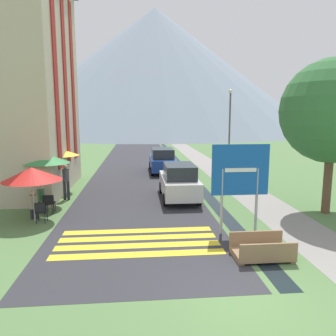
{
  "coord_description": "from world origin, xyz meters",
  "views": [
    {
      "loc": [
        -2.47,
        -7.01,
        4.25
      ],
      "look_at": [
        -0.9,
        10.0,
        1.5
      ],
      "focal_mm": 35.0,
      "sensor_mm": 36.0,
      "label": 1
    }
  ],
  "objects_px": {
    "person_seated_far": "(34,203)",
    "person_standing_terrace": "(66,179)",
    "cafe_umbrella_rear_yellow": "(60,152)",
    "cafe_chair_near_left": "(50,202)",
    "cafe_umbrella_front_red": "(32,174)",
    "parked_car_near": "(179,181)",
    "person_seated_near": "(41,196)",
    "tree_by_path": "(333,111)",
    "footbridge": "(262,250)",
    "cafe_chair_nearest": "(41,211)",
    "hotel_building": "(8,69)",
    "cafe_chair_far_left": "(54,190)",
    "cafe_umbrella_middle_green": "(47,159)",
    "parked_car_far": "(162,160)",
    "cafe_chair_near_right": "(48,202)",
    "streetlamp": "(230,126)",
    "cafe_chair_middle": "(48,195)",
    "road_sign": "(240,176)"
  },
  "relations": [
    {
      "from": "person_seated_far",
      "to": "person_standing_terrace",
      "type": "bearing_deg",
      "value": 77.78
    },
    {
      "from": "cafe_umbrella_rear_yellow",
      "to": "person_seated_far",
      "type": "xyz_separation_m",
      "value": [
        0.0,
        -5.1,
        -1.53
      ]
    },
    {
      "from": "cafe_chair_near_left",
      "to": "cafe_umbrella_front_red",
      "type": "distance_m",
      "value": 1.75
    },
    {
      "from": "parked_car_near",
      "to": "person_seated_far",
      "type": "bearing_deg",
      "value": -156.5
    },
    {
      "from": "person_seated_near",
      "to": "tree_by_path",
      "type": "height_order",
      "value": "tree_by_path"
    },
    {
      "from": "person_seated_far",
      "to": "person_standing_terrace",
      "type": "relative_size",
      "value": 0.68
    },
    {
      "from": "footbridge",
      "to": "cafe_chair_nearest",
      "type": "xyz_separation_m",
      "value": [
        -7.55,
        3.92,
        0.29
      ]
    },
    {
      "from": "hotel_building",
      "to": "cafe_chair_nearest",
      "type": "relative_size",
      "value": 14.73
    },
    {
      "from": "cafe_chair_far_left",
      "to": "person_seated_near",
      "type": "distance_m",
      "value": 2.05
    },
    {
      "from": "cafe_chair_nearest",
      "to": "person_seated_far",
      "type": "relative_size",
      "value": 0.69
    },
    {
      "from": "footbridge",
      "to": "cafe_chair_far_left",
      "type": "distance_m",
      "value": 11.09
    },
    {
      "from": "cafe_chair_nearest",
      "to": "cafe_umbrella_front_red",
      "type": "relative_size",
      "value": 0.36
    },
    {
      "from": "person_standing_terrace",
      "to": "tree_by_path",
      "type": "distance_m",
      "value": 12.74
    },
    {
      "from": "cafe_umbrella_middle_green",
      "to": "cafe_umbrella_rear_yellow",
      "type": "distance_m",
      "value": 2.96
    },
    {
      "from": "cafe_umbrella_middle_green",
      "to": "person_standing_terrace",
      "type": "distance_m",
      "value": 1.64
    },
    {
      "from": "person_seated_near",
      "to": "person_seated_far",
      "type": "bearing_deg",
      "value": -87.66
    },
    {
      "from": "cafe_chair_nearest",
      "to": "parked_car_near",
      "type": "bearing_deg",
      "value": 24.43
    },
    {
      "from": "parked_car_far",
      "to": "person_seated_near",
      "type": "relative_size",
      "value": 3.72
    },
    {
      "from": "cafe_chair_near_right",
      "to": "person_standing_terrace",
      "type": "xyz_separation_m",
      "value": [
        0.28,
        2.38,
        0.55
      ]
    },
    {
      "from": "cafe_chair_nearest",
      "to": "person_seated_near",
      "type": "bearing_deg",
      "value": 100.61
    },
    {
      "from": "cafe_chair_near_right",
      "to": "cafe_umbrella_front_red",
      "type": "distance_m",
      "value": 1.71
    },
    {
      "from": "person_seated_far",
      "to": "hotel_building",
      "type": "bearing_deg",
      "value": 115.36
    },
    {
      "from": "cafe_chair_nearest",
      "to": "person_seated_near",
      "type": "distance_m",
      "value": 1.8
    },
    {
      "from": "cafe_chair_nearest",
      "to": "person_standing_terrace",
      "type": "distance_m",
      "value": 3.68
    },
    {
      "from": "person_seated_near",
      "to": "parked_car_far",
      "type": "bearing_deg",
      "value": 57.26
    },
    {
      "from": "cafe_chair_nearest",
      "to": "footbridge",
      "type": "bearing_deg",
      "value": -32.09
    },
    {
      "from": "parked_car_far",
      "to": "cafe_chair_near_right",
      "type": "xyz_separation_m",
      "value": [
        -5.73,
        -10.08,
        -0.4
      ]
    },
    {
      "from": "cafe_chair_nearest",
      "to": "cafe_umbrella_front_red",
      "type": "height_order",
      "value": "cafe_umbrella_front_red"
    },
    {
      "from": "cafe_chair_near_left",
      "to": "cafe_umbrella_middle_green",
      "type": "height_order",
      "value": "cafe_umbrella_middle_green"
    },
    {
      "from": "parked_car_near",
      "to": "streetlamp",
      "type": "distance_m",
      "value": 7.82
    },
    {
      "from": "hotel_building",
      "to": "cafe_chair_middle",
      "type": "distance_m",
      "value": 7.59
    },
    {
      "from": "person_seated_far",
      "to": "cafe_chair_far_left",
      "type": "bearing_deg",
      "value": 90.11
    },
    {
      "from": "cafe_umbrella_front_red",
      "to": "tree_by_path",
      "type": "xyz_separation_m",
      "value": [
        12.43,
        -0.06,
        2.48
      ]
    },
    {
      "from": "cafe_chair_near_right",
      "to": "cafe_chair_middle",
      "type": "bearing_deg",
      "value": 84.13
    },
    {
      "from": "cafe_umbrella_front_red",
      "to": "cafe_umbrella_rear_yellow",
      "type": "distance_m",
      "value": 5.3
    },
    {
      "from": "cafe_chair_near_left",
      "to": "person_seated_far",
      "type": "height_order",
      "value": "person_seated_far"
    },
    {
      "from": "person_standing_terrace",
      "to": "cafe_umbrella_front_red",
      "type": "bearing_deg",
      "value": -100.3
    },
    {
      "from": "cafe_umbrella_middle_green",
      "to": "person_seated_far",
      "type": "bearing_deg",
      "value": -91.12
    },
    {
      "from": "road_sign",
      "to": "cafe_chair_near_left",
      "type": "height_order",
      "value": "road_sign"
    },
    {
      "from": "footbridge",
      "to": "person_seated_far",
      "type": "relative_size",
      "value": 1.37
    },
    {
      "from": "parked_car_far",
      "to": "cafe_chair_far_left",
      "type": "distance_m",
      "value": 9.73
    },
    {
      "from": "footbridge",
      "to": "cafe_chair_far_left",
      "type": "xyz_separation_m",
      "value": [
        -7.98,
        7.7,
        0.29
      ]
    },
    {
      "from": "cafe_umbrella_middle_green",
      "to": "person_seated_far",
      "type": "xyz_separation_m",
      "value": [
        -0.04,
        -2.14,
        -1.56
      ]
    },
    {
      "from": "parked_car_far",
      "to": "person_standing_terrace",
      "type": "distance_m",
      "value": 9.43
    },
    {
      "from": "road_sign",
      "to": "tree_by_path",
      "type": "distance_m",
      "value": 5.56
    },
    {
      "from": "road_sign",
      "to": "person_standing_terrace",
      "type": "relative_size",
      "value": 1.79
    },
    {
      "from": "cafe_chair_middle",
      "to": "streetlamp",
      "type": "bearing_deg",
      "value": 55.46
    },
    {
      "from": "person_seated_near",
      "to": "cafe_chair_near_right",
      "type": "bearing_deg",
      "value": -47.49
    },
    {
      "from": "road_sign",
      "to": "cafe_chair_nearest",
      "type": "xyz_separation_m",
      "value": [
        -7.48,
        1.83,
        -1.6
      ]
    },
    {
      "from": "cafe_umbrella_front_red",
      "to": "person_seated_near",
      "type": "xyz_separation_m",
      "value": [
        -0.12,
        1.38,
        -1.26
      ]
    }
  ]
}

